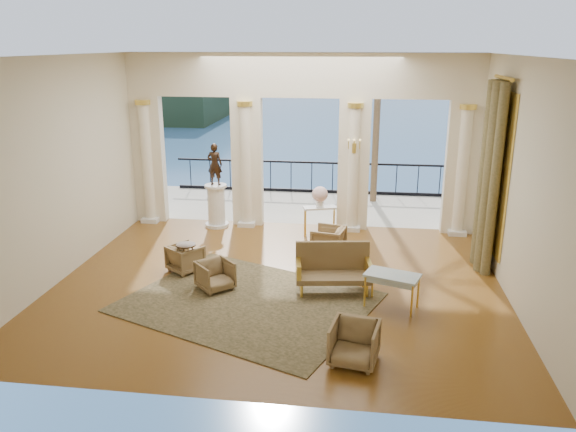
# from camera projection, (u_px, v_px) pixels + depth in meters

# --- Properties ---
(floor) EXTENTS (9.00, 9.00, 0.00)m
(floor) POSITION_uv_depth(u_px,v_px,m) (278.00, 283.00, 11.51)
(floor) COLOR #4F260C
(floor) RESTS_ON ground
(room_walls) EXTENTS (9.00, 9.00, 9.00)m
(room_walls) POSITION_uv_depth(u_px,v_px,m) (268.00, 155.00, 9.61)
(room_walls) COLOR beige
(room_walls) RESTS_ON ground
(arcade) EXTENTS (9.00, 0.56, 4.50)m
(arcade) POSITION_uv_depth(u_px,v_px,m) (300.00, 130.00, 14.37)
(arcade) COLOR #EFE0C4
(arcade) RESTS_ON ground
(terrace) EXTENTS (10.00, 3.60, 0.10)m
(terrace) POSITION_uv_depth(u_px,v_px,m) (307.00, 207.00, 17.02)
(terrace) COLOR #B1AA96
(terrace) RESTS_ON ground
(balustrade) EXTENTS (9.00, 0.06, 1.03)m
(balustrade) POSITION_uv_depth(u_px,v_px,m) (312.00, 180.00, 18.40)
(balustrade) COLOR black
(balustrade) RESTS_ON terrace
(palm_tree) EXTENTS (2.00, 2.00, 4.50)m
(palm_tree) POSITION_uv_depth(u_px,v_px,m) (379.00, 65.00, 16.30)
(palm_tree) COLOR #4C3823
(palm_tree) RESTS_ON terrace
(headland) EXTENTS (22.00, 18.00, 6.00)m
(headland) POSITION_uv_depth(u_px,v_px,m) (147.00, 98.00, 82.47)
(headland) COLOR black
(headland) RESTS_ON sea
(sea) EXTENTS (160.00, 160.00, 0.00)m
(sea) POSITION_uv_depth(u_px,v_px,m) (350.00, 132.00, 70.11)
(sea) COLOR teal
(sea) RESTS_ON ground
(curtain) EXTENTS (0.33, 1.40, 4.09)m
(curtain) POSITION_uv_depth(u_px,v_px,m) (490.00, 177.00, 11.80)
(curtain) COLOR brown
(curtain) RESTS_ON ground
(window_frame) EXTENTS (0.04, 1.60, 3.40)m
(window_frame) POSITION_uv_depth(u_px,v_px,m) (499.00, 174.00, 11.75)
(window_frame) COLOR #E8C14C
(window_frame) RESTS_ON room_walls
(wall_sconce) EXTENTS (0.30, 0.11, 0.33)m
(wall_sconce) POSITION_uv_depth(u_px,v_px,m) (354.00, 147.00, 14.00)
(wall_sconce) COLOR #E8C14C
(wall_sconce) RESTS_ON arcade
(rug) EXTENTS (5.32, 4.80, 0.02)m
(rug) POSITION_uv_depth(u_px,v_px,m) (248.00, 302.00, 10.66)
(rug) COLOR #282D18
(rug) RESTS_ON ground
(armchair_a) EXTENTS (0.86, 0.86, 0.65)m
(armchair_a) POSITION_uv_depth(u_px,v_px,m) (215.00, 274.00, 11.15)
(armchair_a) COLOR #4B3E23
(armchair_a) RESTS_ON ground
(armchair_b) EXTENTS (0.81, 0.77, 0.73)m
(armchair_b) POSITION_uv_depth(u_px,v_px,m) (354.00, 341.00, 8.56)
(armchair_b) COLOR #4B3E23
(armchair_b) RESTS_ON ground
(armchair_c) EXTENTS (0.79, 0.82, 0.72)m
(armchair_c) POSITION_uv_depth(u_px,v_px,m) (328.00, 239.00, 13.00)
(armchair_c) COLOR #4B3E23
(armchair_c) RESTS_ON ground
(armchair_d) EXTENTS (0.86, 0.86, 0.65)m
(armchair_d) POSITION_uv_depth(u_px,v_px,m) (185.00, 257.00, 12.04)
(armchair_d) COLOR #4B3E23
(armchair_d) RESTS_ON ground
(settee) EXTENTS (1.54, 0.83, 0.97)m
(settee) POSITION_uv_depth(u_px,v_px,m) (333.00, 268.00, 11.05)
(settee) COLOR #4B3E23
(settee) RESTS_ON ground
(game_table) EXTENTS (1.09, 0.82, 0.67)m
(game_table) POSITION_uv_depth(u_px,v_px,m) (392.00, 278.00, 10.30)
(game_table) COLOR #ACCBDC
(game_table) RESTS_ON ground
(pedestal) EXTENTS (0.63, 0.63, 1.15)m
(pedestal) POSITION_uv_depth(u_px,v_px,m) (216.00, 206.00, 14.94)
(pedestal) COLOR silver
(pedestal) RESTS_ON ground
(statue) EXTENTS (0.42, 0.30, 1.10)m
(statue) POSITION_uv_depth(u_px,v_px,m) (215.00, 164.00, 14.60)
(statue) COLOR black
(statue) RESTS_ON pedestal
(console_table) EXTENTS (0.88, 0.56, 0.78)m
(console_table) POSITION_uv_depth(u_px,v_px,m) (320.00, 212.00, 14.14)
(console_table) COLOR silver
(console_table) RESTS_ON ground
(urn) EXTENTS (0.39, 0.39, 0.52)m
(urn) POSITION_uv_depth(u_px,v_px,m) (320.00, 195.00, 14.01)
(urn) COLOR white
(urn) RESTS_ON console_table
(side_table) EXTENTS (0.41, 0.41, 0.67)m
(side_table) POSITION_uv_depth(u_px,v_px,m) (186.00, 249.00, 11.81)
(side_table) COLOR black
(side_table) RESTS_ON ground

